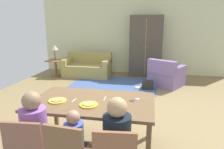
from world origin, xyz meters
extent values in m
cube|color=olive|center=(0.00, 0.50, -0.01)|extent=(6.85, 6.20, 0.02)
cube|color=beige|center=(0.00, 3.65, 1.35)|extent=(6.85, 0.10, 2.70)
cube|color=brown|center=(-0.09, -1.35, 0.74)|extent=(1.74, 1.02, 0.04)
cube|color=brown|center=(-0.90, -1.80, 0.36)|extent=(0.06, 0.06, 0.72)
cube|color=brown|center=(-0.90, -0.90, 0.36)|extent=(0.06, 0.06, 0.72)
cube|color=brown|center=(0.72, -0.90, 0.36)|extent=(0.06, 0.06, 0.72)
cylinder|color=yellow|center=(-0.56, -1.47, 0.77)|extent=(0.25, 0.25, 0.02)
cylinder|color=#D79250|center=(-0.56, -1.47, 0.78)|extent=(0.17, 0.17, 0.01)
cylinder|color=yellow|center=(-0.09, -1.53, 0.77)|extent=(0.25, 0.25, 0.02)
cylinder|color=#DCA551|center=(-0.09, -1.53, 0.78)|extent=(0.17, 0.17, 0.01)
cylinder|color=silver|center=(0.54, -1.17, 0.76)|extent=(0.06, 0.06, 0.01)
cylinder|color=silver|center=(0.54, -1.17, 0.81)|extent=(0.01, 0.01, 0.09)
cone|color=silver|center=(0.54, -1.17, 0.90)|extent=(0.07, 0.07, 0.09)
cube|color=silver|center=(-0.35, -1.40, 0.76)|extent=(0.03, 0.15, 0.01)
cube|color=silver|center=(0.07, -1.25, 0.76)|extent=(0.02, 0.17, 0.01)
cube|color=brown|center=(-0.55, -2.33, 0.66)|extent=(0.42, 0.08, 0.42)
cylinder|color=#9760B9|center=(-0.56, -2.08, 0.68)|extent=(0.30, 0.30, 0.46)
sphere|color=#97785A|center=(-0.56, -2.08, 1.00)|extent=(0.21, 0.21, 0.21)
cube|color=brown|center=(-0.10, -2.33, 0.66)|extent=(0.42, 0.08, 0.42)
cylinder|color=#4559B8|center=(-0.09, -2.08, 0.62)|extent=(0.22, 0.22, 0.33)
sphere|color=tan|center=(-0.09, -2.08, 0.85)|extent=(0.15, 0.15, 0.15)
cylinder|color=black|center=(0.39, -2.08, 0.68)|extent=(0.30, 0.30, 0.46)
sphere|color=tan|center=(0.39, -2.08, 1.00)|extent=(0.21, 0.21, 0.21)
cube|color=#415B8D|center=(-0.40, 1.96, 0.00)|extent=(2.60, 1.80, 0.01)
cube|color=#A59551|center=(-1.49, 2.76, 0.21)|extent=(1.62, 0.84, 0.42)
cube|color=#A59551|center=(-1.49, 3.10, 0.62)|extent=(1.62, 0.20, 0.40)
cube|color=#A59551|center=(-2.22, 2.76, 0.52)|extent=(0.18, 0.84, 0.20)
cube|color=#A59551|center=(-0.77, 2.76, 0.52)|extent=(0.18, 0.84, 0.20)
cube|color=#7F669B|center=(1.20, 2.16, 0.21)|extent=(1.16, 1.16, 0.42)
cube|color=#7F669B|center=(1.02, 1.87, 0.62)|extent=(0.83, 0.61, 0.40)
cube|color=#7F669B|center=(1.49, 1.98, 0.52)|extent=(0.59, 0.81, 0.20)
cube|color=#7F669B|center=(0.92, 2.33, 0.52)|extent=(0.59, 0.81, 0.20)
cube|color=#4B4134|center=(0.51, 3.26, 1.05)|extent=(1.10, 0.56, 2.10)
cube|color=#AA9447|center=(0.51, 2.97, 1.05)|extent=(0.02, 0.01, 1.89)
sphere|color=#AA9447|center=(0.45, 2.97, 1.05)|extent=(0.04, 0.04, 0.04)
sphere|color=#AA9447|center=(0.57, 2.97, 1.05)|extent=(0.04, 0.04, 0.04)
cube|color=brown|center=(-2.59, 2.56, 0.56)|extent=(0.56, 0.56, 0.03)
cylinder|color=brown|center=(-2.59, 2.56, 0.27)|extent=(0.08, 0.08, 0.55)
cylinder|color=brown|center=(-2.59, 2.56, 0.01)|extent=(0.36, 0.36, 0.03)
cylinder|color=#44373C|center=(-2.59, 2.56, 0.59)|extent=(0.16, 0.16, 0.02)
cylinder|color=#44373C|center=(-2.59, 2.56, 0.77)|extent=(0.02, 0.02, 0.34)
cone|color=#D2AF92|center=(-2.59, 2.56, 1.03)|extent=(0.26, 0.26, 0.18)
cube|color=#262621|center=(0.65, 1.66, 0.13)|extent=(0.32, 0.16, 0.26)
camera|label=1|loc=(0.71, -3.97, 1.83)|focal=32.61mm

